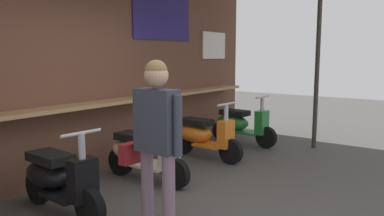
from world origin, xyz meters
name	(u,v)px	position (x,y,z in m)	size (l,w,h in m)	color
ground_plane	(176,214)	(0.00, 0.00, 0.00)	(25.78, 25.78, 0.00)	#474442
market_stall_facade	(63,32)	(0.01, 1.86, 2.02)	(9.21, 2.46, 3.66)	brown
scooter_black	(57,178)	(-0.72, 1.08, 0.39)	(0.48, 1.40, 0.97)	black
scooter_cream	(142,153)	(0.62, 1.08, 0.39)	(0.46, 1.40, 0.97)	beige
scooter_orange	(202,135)	(2.06, 1.08, 0.39)	(0.47, 1.40, 0.97)	orange
scooter_green	(240,124)	(3.36, 1.08, 0.39)	(0.47, 1.40, 0.97)	#237533
shopper_with_handbag	(156,131)	(-0.50, -0.16, 1.02)	(0.26, 0.65, 1.68)	gray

